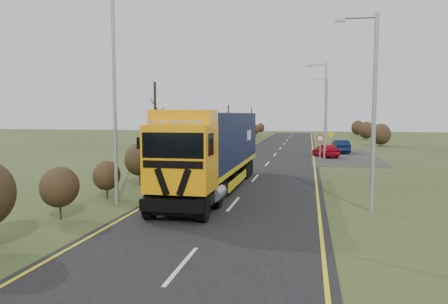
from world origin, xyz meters
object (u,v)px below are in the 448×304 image
object	(u,v)px
streetlight_near	(372,105)
speed_sign	(320,143)
car_red_hatchback	(326,150)
lorry	(215,145)
car_blue_sedan	(340,146)

from	to	relation	value
streetlight_near	speed_sign	size ratio (longest dim) A/B	3.60
car_red_hatchback	streetlight_near	xyz separation A→B (m)	(0.91, -23.04, 3.72)
car_red_hatchback	streetlight_near	size ratio (longest dim) A/B	0.47
car_red_hatchback	lorry	bearing A→B (deg)	51.79
car_red_hatchback	streetlight_near	world-z (taller)	streetlight_near
car_blue_sedan	speed_sign	world-z (taller)	speed_sign
car_blue_sedan	streetlight_near	xyz separation A→B (m)	(-0.73, -27.75, 3.70)
car_blue_sedan	streetlight_near	size ratio (longest dim) A/B	0.51
streetlight_near	car_red_hatchback	bearing A→B (deg)	92.26
streetlight_near	speed_sign	xyz separation A→B (m)	(-1.51, 19.73, -2.83)
car_red_hatchback	speed_sign	world-z (taller)	speed_sign
lorry	speed_sign	world-z (taller)	lorry
lorry	streetlight_near	distance (m)	8.47
streetlight_near	speed_sign	bearing A→B (deg)	94.38
speed_sign	car_blue_sedan	bearing A→B (deg)	74.36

